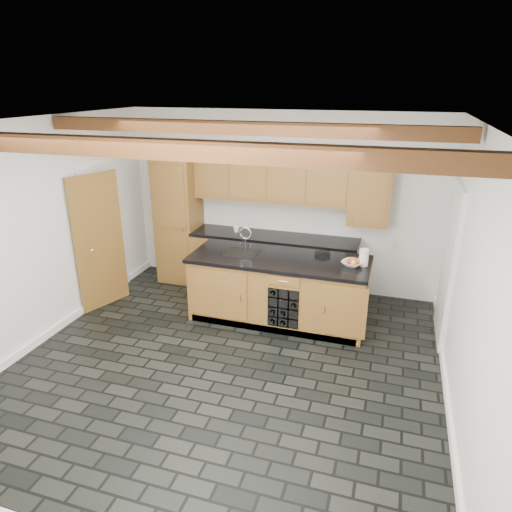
{
  "coord_description": "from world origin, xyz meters",
  "views": [
    {
      "loc": [
        1.74,
        -4.35,
        3.17
      ],
      "look_at": [
        0.12,
        0.8,
        1.11
      ],
      "focal_mm": 32.0,
      "sensor_mm": 36.0,
      "label": 1
    }
  ],
  "objects_px": {
    "island": "(279,289)",
    "fruit_bowl": "(352,263)",
    "paper_towel": "(364,257)",
    "kitchen_scale": "(323,253)"
  },
  "relations": [
    {
      "from": "island",
      "to": "fruit_bowl",
      "type": "height_order",
      "value": "fruit_bowl"
    },
    {
      "from": "paper_towel",
      "to": "kitchen_scale",
      "type": "bearing_deg",
      "value": 160.37
    },
    {
      "from": "kitchen_scale",
      "to": "paper_towel",
      "type": "bearing_deg",
      "value": -34.77
    },
    {
      "from": "island",
      "to": "kitchen_scale",
      "type": "xyz_separation_m",
      "value": [
        0.54,
        0.28,
        0.49
      ]
    },
    {
      "from": "island",
      "to": "paper_towel",
      "type": "xyz_separation_m",
      "value": [
        1.11,
        0.07,
        0.58
      ]
    },
    {
      "from": "island",
      "to": "paper_towel",
      "type": "height_order",
      "value": "paper_towel"
    },
    {
      "from": "island",
      "to": "kitchen_scale",
      "type": "bearing_deg",
      "value": 26.9
    },
    {
      "from": "kitchen_scale",
      "to": "fruit_bowl",
      "type": "xyz_separation_m",
      "value": [
        0.44,
        -0.26,
        0.0
      ]
    },
    {
      "from": "kitchen_scale",
      "to": "paper_towel",
      "type": "xyz_separation_m",
      "value": [
        0.57,
        -0.2,
        0.08
      ]
    },
    {
      "from": "kitchen_scale",
      "to": "paper_towel",
      "type": "relative_size",
      "value": 1.01
    }
  ]
}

